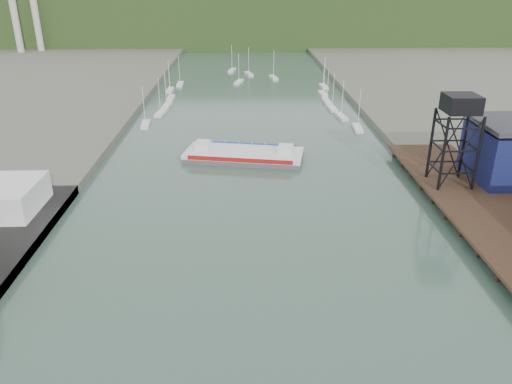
{
  "coord_description": "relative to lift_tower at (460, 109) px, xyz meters",
  "views": [
    {
      "loc": [
        -1.97,
        -24.02,
        36.68
      ],
      "look_at": [
        0.09,
        50.59,
        4.0
      ],
      "focal_mm": 35.0,
      "sensor_mm": 36.0,
      "label": 1
    }
  ],
  "objects": [
    {
      "name": "east_pier",
      "position": [
        2.0,
        -13.0,
        -13.75
      ],
      "size": [
        14.0,
        70.0,
        2.45
      ],
      "color": "black",
      "rests_on": "ground"
    },
    {
      "name": "lift_tower",
      "position": [
        0.0,
        0.0,
        0.0
      ],
      "size": [
        6.5,
        6.5,
        16.0
      ],
      "color": "black",
      "rests_on": "east_pier"
    },
    {
      "name": "marina_sailboats",
      "position": [
        -34.92,
        80.46,
        -15.3
      ],
      "size": [
        57.71,
        92.65,
        0.9
      ],
      "color": "silver",
      "rests_on": "ground"
    },
    {
      "name": "distant_hills",
      "position": [
        -38.98,
        243.35,
        -5.27
      ],
      "size": [
        500.0,
        120.0,
        80.0
      ],
      "color": "black",
      "rests_on": "ground"
    },
    {
      "name": "chain_ferry",
      "position": [
        -36.79,
        19.48,
        -14.61
      ],
      "size": [
        26.44,
        14.38,
        3.61
      ],
      "rotation": [
        0.0,
        0.0,
        -0.18
      ],
      "color": "#4A4A4C",
      "rests_on": "ground"
    }
  ]
}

